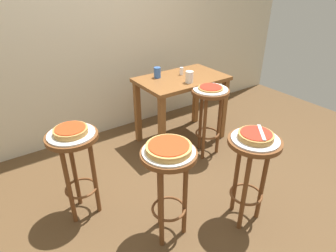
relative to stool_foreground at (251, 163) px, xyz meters
The scene contains 19 objects.
ground_plane 0.78m from the stool_foreground, 130.78° to the left, with size 6.00×6.00×0.00m, color brown.
back_wall 2.30m from the stool_foreground, 99.82° to the left, with size 6.00×0.10×3.00m, color beige.
stool_foreground is the anchor object (origin of this frame).
serving_plate_foreground 0.21m from the stool_foreground, 90.00° to the right, with size 0.34×0.34×0.01m, color silver.
pizza_foreground 0.23m from the stool_foreground, ahead, with size 0.25×0.25×0.05m.
stool_middle 0.63m from the stool_foreground, 159.65° to the left, with size 0.39×0.39×0.75m.
serving_plate_middle 0.67m from the stool_foreground, 159.65° to the left, with size 0.36×0.36×0.01m, color white.
pizza_middle 0.67m from the stool_foreground, 159.65° to the left, with size 0.31×0.31×0.05m.
stool_leftside 1.33m from the stool_foreground, 142.12° to the left, with size 0.39×0.39×0.75m.
serving_plate_leftside 1.34m from the stool_foreground, 142.12° to the left, with size 0.35×0.35×0.01m, color silver.
pizza_leftside 1.35m from the stool_foreground, 142.12° to the left, with size 0.25×0.25×0.05m.
stool_rear 0.98m from the stool_foreground, 66.43° to the left, with size 0.39×0.39×0.75m.
serving_plate_rear 1.01m from the stool_foreground, 66.43° to the left, with size 0.35×0.35×0.01m, color silver.
pizza_rear 1.01m from the stool_foreground, 66.43° to the left, with size 0.25×0.25×0.02m.
dining_table 1.36m from the stool_foreground, 75.28° to the left, with size 0.97×0.60×0.78m.
cup_near_edge 1.22m from the stool_foreground, 74.72° to the left, with size 0.08×0.08×0.12m, color silver.
cup_far_edge 1.50m from the stool_foreground, 85.17° to the left, with size 0.07×0.07×0.11m, color #3360B2.
condiment_shaker 1.47m from the stool_foreground, 74.00° to the left, with size 0.04×0.04×0.08m, color white.
pizza_server_knife 0.26m from the stool_foreground, 33.69° to the right, with size 0.22×0.02×0.01m, color silver.
Camera 1 is at (-1.15, -1.50, 1.82)m, focal length 30.96 mm.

